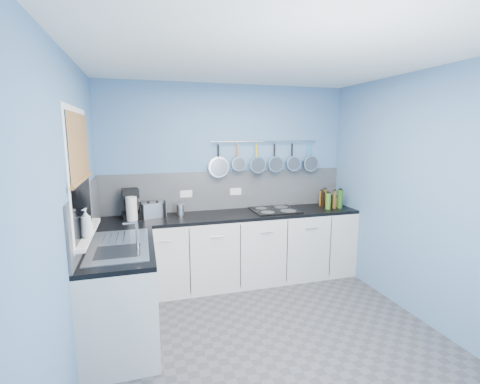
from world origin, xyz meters
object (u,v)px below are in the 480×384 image
toaster (153,210)px  hob (275,210)px  soap_bottle_a (86,223)px  canister (180,210)px  coffee_maker (131,204)px  soap_bottle_b (87,226)px  paper_towel (132,209)px

toaster → hob: bearing=-22.5°
soap_bottle_a → canister: bearing=53.4°
coffee_maker → hob: bearing=-10.7°
soap_bottle_a → canister: 1.49m
soap_bottle_a → hob: soap_bottle_a is taller
soap_bottle_b → paper_towel: (0.32, 1.04, -0.10)m
soap_bottle_b → coffee_maker: size_ratio=0.50×
paper_towel → canister: 0.58m
canister → hob: (1.20, -0.09, -0.06)m
soap_bottle_a → toaster: size_ratio=0.86×
soap_bottle_a → hob: size_ratio=0.41×
soap_bottle_b → hob: size_ratio=0.30×
soap_bottle_b → paper_towel: 1.10m
coffee_maker → canister: size_ratio=2.59×
canister → soap_bottle_a: bearing=-126.6°
soap_bottle_b → toaster: soap_bottle_b is taller
soap_bottle_a → paper_towel: soap_bottle_a is taller
soap_bottle_a → coffee_maker: bearing=75.5°
soap_bottle_b → toaster: size_ratio=0.62×
soap_bottle_a → hob: bearing=27.8°
soap_bottle_b → hob: 2.35m
canister → hob: canister is taller
canister → hob: size_ratio=0.23×
coffee_maker → paper_towel: bearing=-92.6°
toaster → canister: toaster is taller
toaster → soap_bottle_a: bearing=-135.3°
soap_bottle_b → coffee_maker: coffee_maker is taller
toaster → soap_bottle_b: bearing=-135.8°
coffee_maker → soap_bottle_a: bearing=-111.8°
toaster → canister: (0.32, 0.02, -0.02)m
canister → toaster: bearing=-176.7°
coffee_maker → canister: 0.58m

